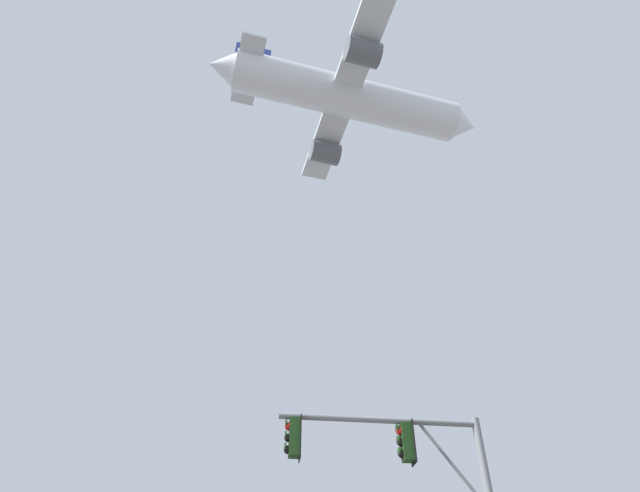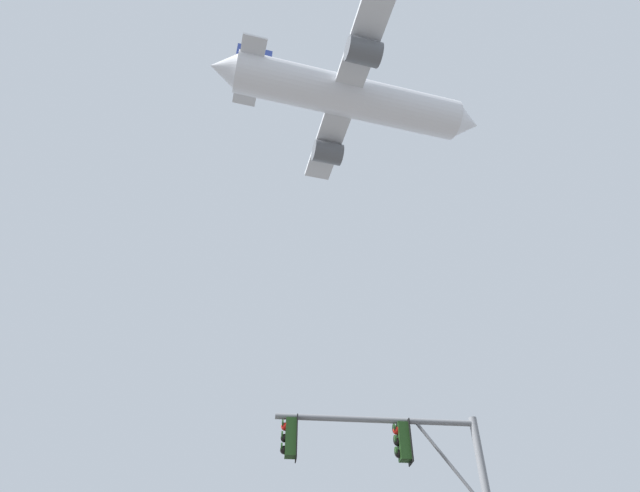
{
  "view_description": "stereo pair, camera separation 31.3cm",
  "coord_description": "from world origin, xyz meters",
  "views": [
    {
      "loc": [
        -0.25,
        -5.43,
        1.38
      ],
      "look_at": [
        1.13,
        12.32,
        15.87
      ],
      "focal_mm": 29.41,
      "sensor_mm": 36.0,
      "label": 1
    },
    {
      "loc": [
        0.06,
        -5.45,
        1.38
      ],
      "look_at": [
        1.13,
        12.32,
        15.87
      ],
      "focal_mm": 29.41,
      "sensor_mm": 36.0,
      "label": 2
    }
  ],
  "objects": [
    {
      "name": "airplane",
      "position": [
        3.98,
        19.56,
        37.33
      ],
      "size": [
        22.67,
        17.51,
        6.19
      ],
      "color": "white"
    },
    {
      "name": "signal_pole_near",
      "position": [
        3.05,
        7.43,
        4.79
      ],
      "size": [
        5.15,
        0.57,
        6.44
      ],
      "color": "slate",
      "rests_on": "ground"
    }
  ]
}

